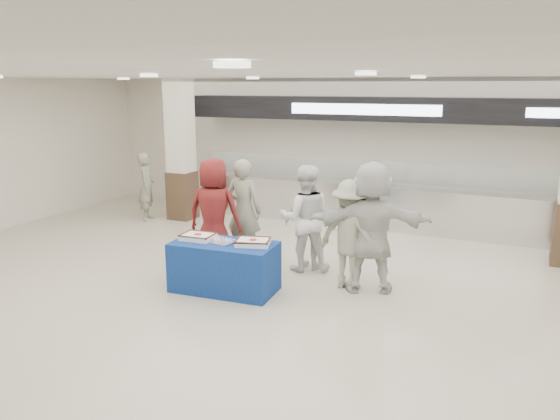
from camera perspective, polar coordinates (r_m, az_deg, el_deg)
The scene contains 14 objects.
ground at distance 7.56m, azimuth -3.10°, elevation -10.82°, with size 14.00×14.00×0.00m, color beige.
serving_line at distance 12.10m, azimuth 8.92°, elevation 3.81°, with size 8.70×0.85×2.80m.
column_left at distance 12.70m, azimuth -10.32°, elevation 5.87°, with size 0.55×0.55×3.20m.
display_table at distance 8.29m, azimuth -5.83°, elevation -5.92°, with size 1.55×0.78×0.75m, color navy.
sheet_cake_left at distance 8.40m, azimuth -8.57°, elevation -2.71°, with size 0.51×0.41×0.10m.
sheet_cake_right at distance 8.02m, azimuth -2.84°, elevation -3.32°, with size 0.58×0.50×0.10m.
cupcake_tray at distance 8.20m, azimuth -6.19°, elevation -3.17°, with size 0.42×0.35×0.06m.
civilian_maroon at distance 9.29m, azimuth -6.91°, elevation -0.30°, with size 0.91×0.59×1.87m, color maroon.
soldier_a at distance 9.53m, azimuth -3.81°, elevation -0.05°, with size 0.66×0.43×1.82m, color gray.
chef_tall at distance 9.04m, azimuth 2.62°, elevation -0.87°, with size 0.87×0.67×1.78m, color white.
chef_short at distance 9.11m, azimuth 3.14°, elevation -1.53°, with size 0.91×0.38×1.54m, color white.
soldier_b at distance 8.29m, azimuth 7.42°, elevation -2.59°, with size 1.09×0.62×1.68m, color gray.
civilian_white at distance 8.19m, azimuth 9.48°, elevation -1.75°, with size 1.84×0.59×1.99m, color silver.
soldier_bg at distance 12.84m, azimuth -13.75°, elevation 2.40°, with size 0.57×0.37×1.56m, color gray.
Camera 1 is at (3.27, -6.10, 3.04)m, focal length 35.00 mm.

